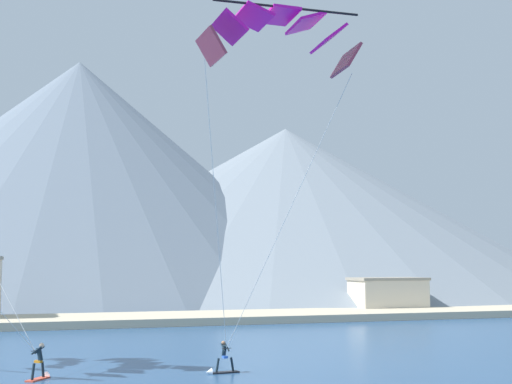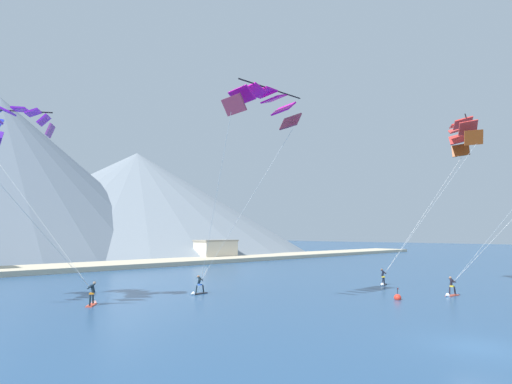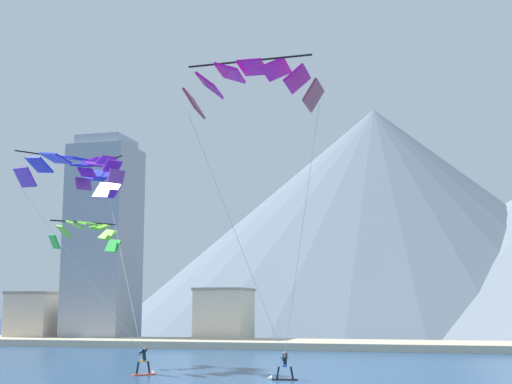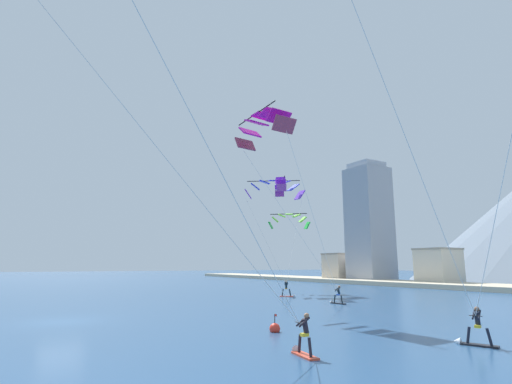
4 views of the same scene
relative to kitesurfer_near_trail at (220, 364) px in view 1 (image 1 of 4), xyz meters
The scene contains 7 objects.
kitesurfer_near_trail is the anchor object (origin of this frame).
kitesurfer_far_left 8.63m from the kitesurfer_near_trail, behind, with size 1.32×1.66×1.80m.
parafoil_kite_near_trail 16.54m from the kitesurfer_near_trail, 87.04° to the right, with size 6.87×8.69×14.72m.
shoreline_strip 31.33m from the kitesurfer_near_trail, 89.69° to the left, with size 180.00×10.00×0.70m, color beige.
shore_building_promenade_mid 45.57m from the kitesurfer_near_trail, 51.05° to the left, with size 8.07×4.64×3.91m.
mountain_peak_west_ridge 91.39m from the kitesurfer_near_trail, 67.47° to the left, with size 101.31×101.31×29.55m.
mountain_peak_central_summit 86.74m from the kitesurfer_near_trail, 91.09° to the left, with size 91.19×91.19×38.97m.
Camera 1 is at (-9.69, -13.03, 5.47)m, focal length 50.00 mm.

